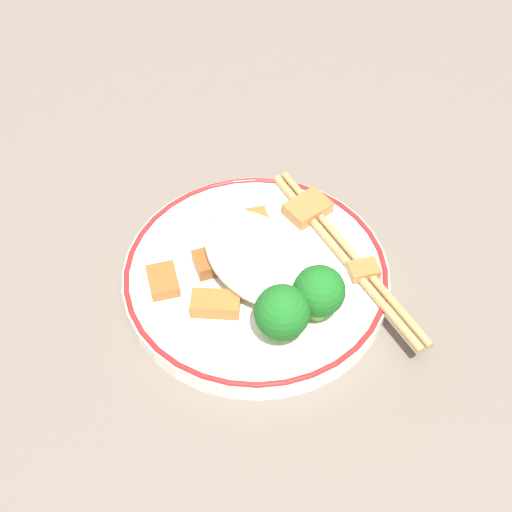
{
  "coord_description": "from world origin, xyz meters",
  "views": [
    {
      "loc": [
        0.31,
        -0.21,
        0.49
      ],
      "look_at": [
        0.0,
        0.0,
        0.04
      ],
      "focal_mm": 50.0,
      "sensor_mm": 36.0,
      "label": 1
    }
  ],
  "objects_px": {
    "broccoli_back_center": "(319,292)",
    "broccoli_back_left": "(282,313)",
    "chopsticks": "(346,254)",
    "plate": "(256,276)"
  },
  "relations": [
    {
      "from": "broccoli_back_center",
      "to": "chopsticks",
      "type": "xyz_separation_m",
      "value": [
        -0.03,
        0.06,
        -0.03
      ]
    },
    {
      "from": "broccoli_back_center",
      "to": "broccoli_back_left",
      "type": "bearing_deg",
      "value": -90.37
    },
    {
      "from": "broccoli_back_center",
      "to": "chopsticks",
      "type": "distance_m",
      "value": 0.07
    },
    {
      "from": "broccoli_back_left",
      "to": "chopsticks",
      "type": "height_order",
      "value": "broccoli_back_left"
    },
    {
      "from": "plate",
      "to": "broccoli_back_left",
      "type": "xyz_separation_m",
      "value": [
        0.06,
        -0.02,
        0.04
      ]
    },
    {
      "from": "plate",
      "to": "chopsticks",
      "type": "bearing_deg",
      "value": 67.29
    },
    {
      "from": "broccoli_back_left",
      "to": "broccoli_back_center",
      "type": "relative_size",
      "value": 1.01
    },
    {
      "from": "broccoli_back_left",
      "to": "plate",
      "type": "bearing_deg",
      "value": 163.07
    },
    {
      "from": "chopsticks",
      "to": "broccoli_back_left",
      "type": "bearing_deg",
      "value": -70.19
    },
    {
      "from": "plate",
      "to": "broccoli_back_center",
      "type": "height_order",
      "value": "broccoli_back_center"
    }
  ]
}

